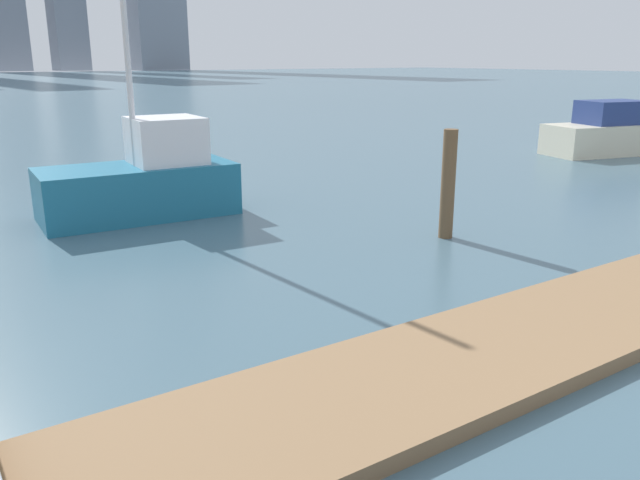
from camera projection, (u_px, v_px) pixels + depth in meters
The scene contains 5 objects.
ground_plane at pixel (76, 206), 14.72m from camera, with size 300.00×300.00×0.00m, color #476675.
floating_dock at pixel (609, 309), 8.46m from camera, with size 15.55×2.00×0.18m, color #93704C.
dock_piling_0 at pixel (448, 185), 11.86m from camera, with size 0.26×0.26×2.04m, color brown.
moored_boat_0 at pixel (631, 134), 22.79m from camera, with size 7.19×3.40×1.85m.
moored_boat_2 at pixel (144, 179), 13.60m from camera, with size 4.10×2.02×7.18m.
Camera 1 is at (-3.30, 4.92, 3.30)m, focal length 35.82 mm.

